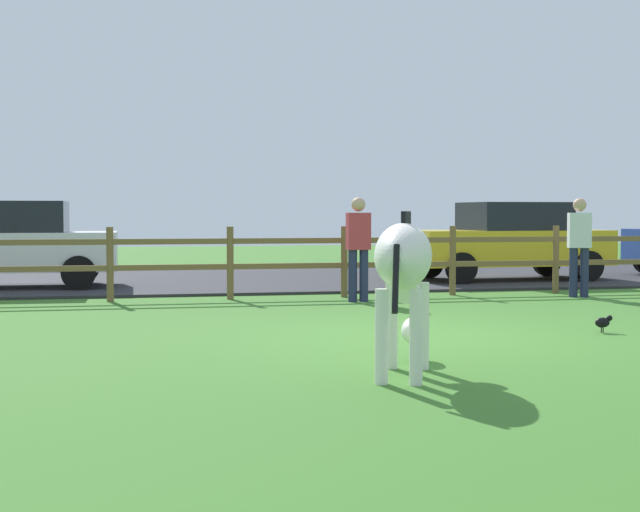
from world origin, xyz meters
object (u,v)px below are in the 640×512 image
visitor_right_of_tree (579,243)px  parked_car_white (6,244)px  zebra (404,268)px  crow_on_grass (603,322)px  visitor_left_of_tree (358,244)px  parked_car_yellow (508,240)px

visitor_right_of_tree → parked_car_white: bearing=159.3°
zebra → visitor_right_of_tree: bearing=52.7°
crow_on_grass → visitor_right_of_tree: visitor_right_of_tree is taller
visitor_left_of_tree → visitor_right_of_tree: bearing=0.4°
parked_car_yellow → visitor_left_of_tree: (-4.06, -3.55, 0.06)m
zebra → parked_car_yellow: 11.56m
parked_car_white → zebra: bearing=-67.2°
visitor_left_of_tree → visitor_right_of_tree: (3.79, 0.03, 0.00)m
parked_car_white → visitor_right_of_tree: size_ratio=2.46×
zebra → crow_on_grass: zebra is taller
zebra → visitor_left_of_tree: 6.81m
crow_on_grass → visitor_right_of_tree: bearing=65.9°
parked_car_white → visitor_left_of_tree: (5.65, -3.59, 0.06)m
crow_on_grass → visitor_right_of_tree: (1.98, 4.42, 0.78)m
zebra → parked_car_yellow: size_ratio=0.45×
zebra → parked_car_yellow: (5.39, 10.23, -0.08)m
parked_car_yellow → visitor_left_of_tree: visitor_left_of_tree is taller
parked_car_yellow → zebra: bearing=-117.8°
zebra → visitor_right_of_tree: size_ratio=1.12×
crow_on_grass → visitor_right_of_tree: size_ratio=0.13×
parked_car_yellow → visitor_right_of_tree: visitor_right_of_tree is taller
parked_car_white → parked_car_yellow: bearing=-0.2°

